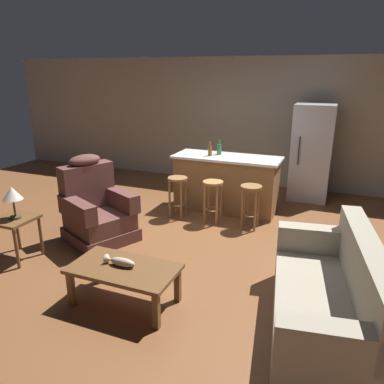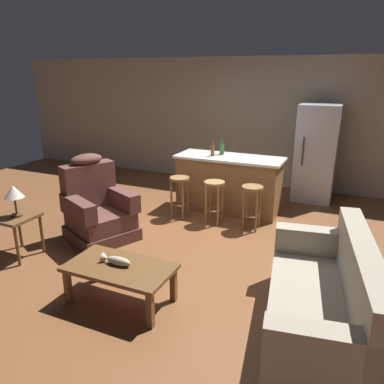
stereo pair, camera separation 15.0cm
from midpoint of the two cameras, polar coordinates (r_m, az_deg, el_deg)
ground_plane at (r=5.42m, az=-0.01°, el=-7.32°), size 12.00×12.00×0.00m
back_wall at (r=7.94m, az=8.75°, el=10.42°), size 12.00×0.05×2.60m
coffee_table at (r=3.97m, az=-11.42°, el=-11.84°), size 1.10×0.60×0.42m
fish_figurine at (r=3.95m, az=-12.02°, el=-10.37°), size 0.34×0.10×0.10m
couch at (r=3.69m, az=19.15°, el=-15.50°), size 1.13×2.01×0.94m
recliner_near_lamp at (r=5.51m, az=-15.12°, el=-2.77°), size 1.12×1.12×1.20m
end_table at (r=5.27m, az=-26.13°, el=-4.56°), size 0.48×0.48×0.56m
table_lamp at (r=5.11m, az=-26.47°, el=-0.39°), size 0.24×0.24×0.41m
kitchen_island at (r=6.43m, az=4.57°, el=1.33°), size 1.80×0.70×0.95m
bar_stool_left at (r=6.10m, az=-2.90°, el=0.35°), size 0.32×0.32×0.68m
bar_stool_middle at (r=5.87m, az=2.46°, el=-0.32°), size 0.32×0.32×0.68m
bar_stool_right at (r=5.71m, az=8.19°, el=-1.05°), size 0.32×0.32×0.68m
refrigerator at (r=7.25m, az=17.20°, el=5.75°), size 0.70×0.69×1.76m
bottle_tall_green at (r=6.45m, az=3.50°, el=6.58°), size 0.08×0.08×0.25m
bottle_short_amber at (r=6.33m, az=2.08°, el=6.36°), size 0.07×0.07×0.24m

